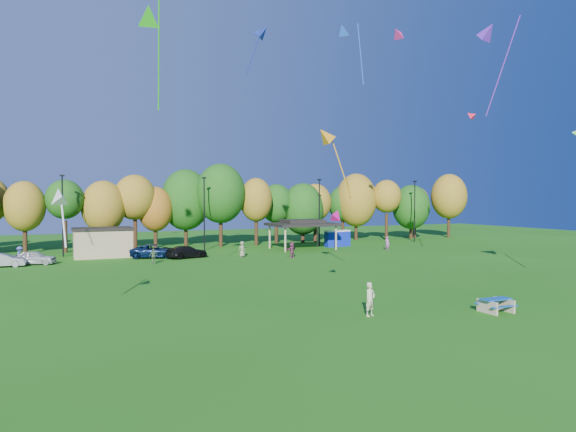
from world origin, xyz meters
name	(u,v)px	position (x,y,z in m)	size (l,w,h in m)	color
ground	(371,326)	(0.00, 0.00, 0.00)	(160.00, 160.00, 0.00)	#19600F
tree_line	(171,203)	(-1.03, 45.51, 5.91)	(93.57, 10.55, 11.15)	black
lamp_posts	(204,211)	(2.00, 40.00, 4.90)	(64.50, 0.25, 9.09)	black
utility_building	(103,242)	(-10.00, 38.00, 1.64)	(6.30, 4.30, 3.25)	tan
pavilion	(302,224)	(14.00, 37.00, 3.23)	(8.20, 6.20, 3.77)	tan
porta_potties	(338,238)	(19.82, 38.17, 1.10)	(3.75, 1.62, 2.18)	#0E22B7
picnic_table	(496,304)	(8.25, -0.26, 0.46)	(1.84, 1.52, 0.79)	tan
kite_flyer	(370,299)	(1.18, 1.86, 0.94)	(0.68, 0.45, 1.87)	beige
car_a	(34,258)	(-16.65, 33.86, 0.68)	(1.62, 4.02, 1.37)	silver
car_b	(3,260)	(-19.24, 32.97, 0.65)	(1.38, 3.95, 1.30)	#9E9EA4
car_c	(156,251)	(-4.83, 34.68, 0.74)	(2.46, 5.34, 1.49)	#0B1C43
car_d	(187,252)	(-1.75, 33.17, 0.67)	(1.88, 4.62, 1.34)	black
far_person_0	(387,243)	(23.09, 31.42, 0.85)	(0.62, 0.41, 1.70)	#B957B7
far_person_1	(154,256)	(-5.90, 29.61, 0.77)	(0.90, 0.38, 1.54)	#527246
far_person_3	(292,250)	(8.66, 28.58, 0.89)	(1.64, 0.52, 1.77)	#8D3A60
far_person_4	(20,256)	(-17.91, 34.13, 0.91)	(1.18, 0.68, 1.82)	#47509D
far_person_5	(242,249)	(4.01, 31.60, 0.88)	(0.86, 0.56, 1.76)	#7B8057
kite_1	(262,32)	(1.11, 17.90, 20.14)	(2.60, 2.07, 4.48)	navy
kite_6	(336,215)	(3.02, 8.93, 5.37)	(1.49, 1.41, 1.20)	#DB0C7C
kite_7	(344,30)	(12.42, 24.09, 23.66)	(3.28, 2.97, 6.41)	#2861FF
kite_8	(488,32)	(19.00, 11.25, 20.55)	(2.18, 4.91, 8.43)	#6A24C2
kite_9	(149,15)	(-8.76, 13.46, 18.67)	(1.83, 4.46, 7.50)	green
kite_10	(325,136)	(4.10, 12.56, 11.18)	(3.36, 1.54, 5.51)	orange
kite_13	(398,33)	(15.56, 19.25, 22.38)	(1.95, 1.79, 1.61)	#F12890
kite_14	(59,196)	(-14.36, 7.11, 6.61)	(1.20, 2.17, 3.41)	silver
kite_15	(470,115)	(28.24, 22.86, 15.88)	(1.43, 1.57, 1.29)	red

